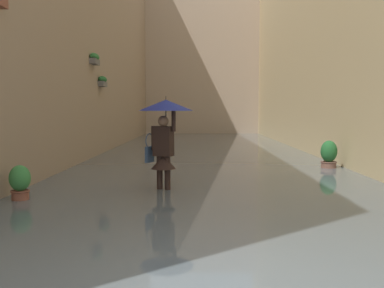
% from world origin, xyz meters
% --- Properties ---
extents(ground_plane, '(65.52, 65.52, 0.00)m').
position_xyz_m(ground_plane, '(0.00, -13.10, 0.00)').
color(ground_plane, slate).
extents(flood_water, '(8.41, 32.21, 0.12)m').
position_xyz_m(flood_water, '(0.00, -13.10, 0.06)').
color(flood_water, '#515B60').
rests_on(flood_water, ground_plane).
extents(building_facade_far, '(11.21, 1.80, 9.82)m').
position_xyz_m(building_facade_far, '(0.00, -27.11, 4.91)').
color(building_facade_far, tan).
rests_on(building_facade_far, ground_plane).
extents(person_wading, '(1.10, 1.10, 1.99)m').
position_xyz_m(person_wading, '(0.93, -5.11, 1.43)').
color(person_wading, '#2D2319').
rests_on(person_wading, ground_plane).
extents(potted_plant_mid_right, '(0.38, 0.38, 0.74)m').
position_xyz_m(potted_plant_mid_right, '(3.44, -4.06, 0.40)').
color(potted_plant_mid_right, brown).
rests_on(potted_plant_mid_right, ground_plane).
extents(potted_plant_far_left, '(0.45, 0.45, 0.88)m').
position_xyz_m(potted_plant_far_left, '(-3.35, -8.50, 0.45)').
color(potted_plant_far_left, brown).
rests_on(potted_plant_far_left, ground_plane).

